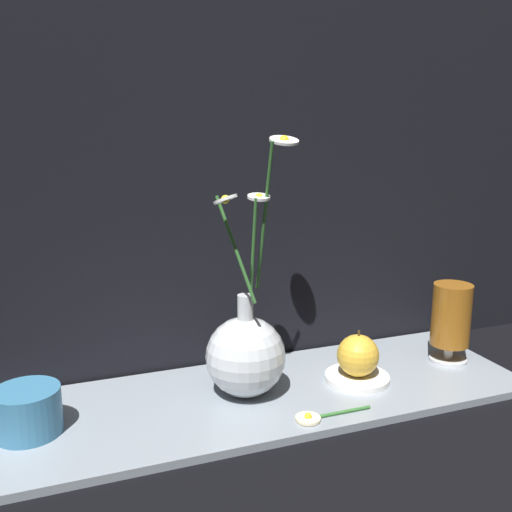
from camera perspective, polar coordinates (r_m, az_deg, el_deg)
The scene contains 9 objects.
ground_plane at distance 0.92m, azimuth 0.38°, elevation -14.22°, with size 6.00×6.00×0.00m, color black.
shelf at distance 0.92m, azimuth 0.38°, elevation -13.88°, with size 0.86×0.27×0.01m.
backdrop_wall at distance 0.97m, azimuth -2.94°, elevation 20.68°, with size 1.36×0.02×1.10m.
vase_with_flowers at distance 0.88m, azimuth -1.02°, elevation -9.67°, with size 0.15×0.13×0.39m.
yellow_mug at distance 0.85m, azimuth -22.01°, elevation -14.25°, with size 0.10×0.09×0.06m.
tea_glass at distance 1.06m, azimuth 18.77°, elevation -5.75°, with size 0.07×0.07×0.14m.
saucer_plate at distance 0.97m, azimuth 10.06°, elevation -11.90°, with size 0.10×0.10×0.01m.
orange_fruit at distance 0.95m, azimuth 10.16°, elevation -9.76°, with size 0.07×0.07×0.08m.
loose_daisy at distance 0.85m, azimuth 6.11°, elevation -15.68°, with size 0.12×0.04×0.01m.
Camera 1 is at (-0.29, -0.76, 0.42)m, focal length 40.00 mm.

